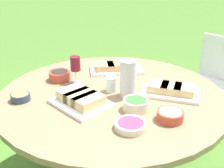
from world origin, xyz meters
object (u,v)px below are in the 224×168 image
at_px(wine_glass, 75,65).
at_px(dining_table, 112,105).
at_px(chair_near_right, 213,77).
at_px(water_pitcher, 128,78).

bearing_deg(wine_glass, dining_table, 160.95).
xyz_separation_m(dining_table, chair_near_right, (-0.71, -1.04, -0.14)).
height_order(dining_table, wine_glass, wine_glass).
relative_size(water_pitcher, wine_glass, 1.26).
bearing_deg(dining_table, chair_near_right, -124.27).
height_order(dining_table, water_pitcher, water_pitcher).
distance_m(dining_table, wine_glass, 0.37).
relative_size(dining_table, chair_near_right, 1.63).
distance_m(chair_near_right, wine_glass, 1.41).
relative_size(chair_near_right, wine_glass, 4.78).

